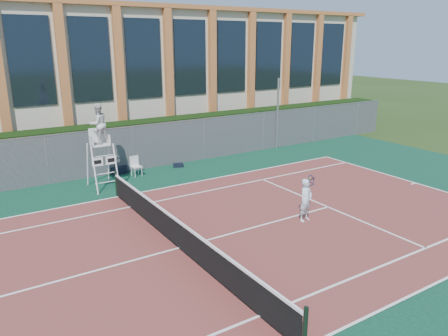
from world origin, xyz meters
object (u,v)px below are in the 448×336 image
steel_pole (277,114)px  umpire_chair (98,126)px  tennis_player (306,200)px  plastic_chair (135,164)px

steel_pole → umpire_chair: steel_pole is taller
steel_pole → tennis_player: 11.13m
steel_pole → plastic_chair: bearing=-175.1°
umpire_chair → plastic_chair: 2.97m
umpire_chair → tennis_player: size_ratio=2.38×
umpire_chair → tennis_player: (4.89, -7.53, -1.92)m
plastic_chair → tennis_player: bearing=-70.2°
umpire_chair → tennis_player: umpire_chair is taller
steel_pole → umpire_chair: size_ratio=1.11×
umpire_chair → plastic_chair: umpire_chair is taller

